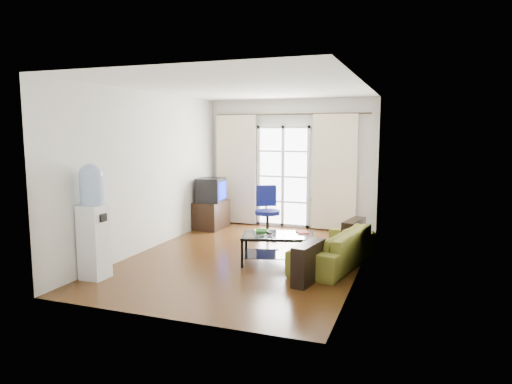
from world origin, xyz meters
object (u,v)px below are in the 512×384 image
at_px(coffee_table, 278,245).
at_px(crt_tv, 210,190).
at_px(sofa, 334,247).
at_px(water_cooler, 93,219).
at_px(task_chair, 267,222).
at_px(tv_stand, 211,215).

xyz_separation_m(coffee_table, crt_tv, (-2.09, 1.94, 0.53)).
height_order(sofa, water_cooler, water_cooler).
relative_size(coffee_table, crt_tv, 2.15).
bearing_deg(task_chair, coffee_table, -90.79).
height_order(sofa, tv_stand, tv_stand).
bearing_deg(water_cooler, task_chair, 66.29).
bearing_deg(coffee_table, sofa, 14.82).
height_order(sofa, crt_tv, crt_tv).
xyz_separation_m(task_chair, water_cooler, (-1.45, -3.19, 0.54)).
bearing_deg(crt_tv, coffee_table, -47.25).
bearing_deg(task_chair, water_cooler, -139.19).
height_order(task_chair, water_cooler, water_cooler).
distance_m(sofa, water_cooler, 3.53).
relative_size(coffee_table, task_chair, 1.26).
xyz_separation_m(sofa, task_chair, (-1.54, 1.42, 0.02)).
bearing_deg(tv_stand, sofa, -30.59).
xyz_separation_m(tv_stand, water_cooler, (-0.09, -3.56, 0.55)).
height_order(tv_stand, water_cooler, water_cooler).
xyz_separation_m(sofa, water_cooler, (-2.99, -1.78, 0.56)).
bearing_deg(water_cooler, crt_tv, 89.27).
distance_m(crt_tv, water_cooler, 3.50).
relative_size(crt_tv, water_cooler, 0.36).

